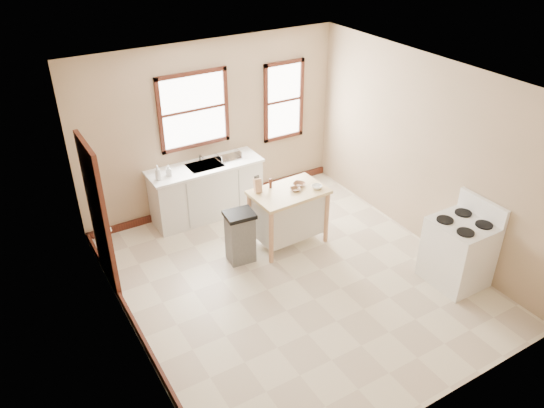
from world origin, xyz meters
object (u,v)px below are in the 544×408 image
(knife_block, at_px, (258,186))
(bowl_a, at_px, (295,189))
(bowl_b, at_px, (299,184))
(bowl_c, at_px, (317,187))
(gas_stove, at_px, (460,244))
(trash_bin, at_px, (240,237))
(soap_bottle_a, at_px, (158,173))
(dish_rack, at_px, (228,156))
(soap_bottle_b, at_px, (169,170))
(pepper_grinder, at_px, (270,183))
(kitchen_island, at_px, (288,217))

(knife_block, relative_size, bowl_a, 1.28)
(bowl_b, bearing_deg, bowl_c, -49.42)
(gas_stove, bearing_deg, trash_bin, 140.10)
(soap_bottle_a, distance_m, bowl_a, 2.08)
(dish_rack, relative_size, bowl_a, 2.46)
(soap_bottle_b, relative_size, bowl_a, 1.17)
(bowl_b, height_order, trash_bin, bowl_b)
(soap_bottle_b, relative_size, bowl_c, 1.16)
(soap_bottle_a, xyz_separation_m, bowl_a, (1.61, -1.32, -0.12))
(pepper_grinder, distance_m, bowl_a, 0.38)
(knife_block, relative_size, pepper_grinder, 1.33)
(soap_bottle_a, relative_size, bowl_a, 1.52)
(kitchen_island, xyz_separation_m, bowl_b, (0.22, 0.06, 0.47))
(soap_bottle_b, distance_m, pepper_grinder, 1.60)
(bowl_a, height_order, bowl_b, bowl_b)
(soap_bottle_b, height_order, trash_bin, soap_bottle_b)
(pepper_grinder, distance_m, trash_bin, 0.91)
(bowl_a, bearing_deg, soap_bottle_a, 140.72)
(pepper_grinder, xyz_separation_m, gas_stove, (1.66, -2.19, -0.37))
(bowl_c, height_order, trash_bin, bowl_c)
(kitchen_island, height_order, bowl_b, bowl_b)
(bowl_b, relative_size, gas_stove, 0.14)
(dish_rack, distance_m, gas_stove, 3.81)
(dish_rack, bearing_deg, kitchen_island, -78.05)
(soap_bottle_a, xyz_separation_m, gas_stove, (3.00, -3.24, -0.44))
(trash_bin, bearing_deg, kitchen_island, 7.91)
(soap_bottle_a, bearing_deg, knife_block, -35.37)
(knife_block, distance_m, gas_stove, 2.90)
(kitchen_island, bearing_deg, bowl_a, -27.59)
(soap_bottle_b, xyz_separation_m, pepper_grinder, (1.16, -1.10, -0.04))
(pepper_grinder, height_order, bowl_b, pepper_grinder)
(knife_block, xyz_separation_m, bowl_c, (0.80, -0.36, -0.08))
(soap_bottle_b, distance_m, dish_rack, 1.06)
(knife_block, relative_size, trash_bin, 0.25)
(bowl_b, distance_m, gas_stove, 2.40)
(kitchen_island, bearing_deg, trash_bin, -179.80)
(pepper_grinder, distance_m, bowl_b, 0.43)
(dish_rack, height_order, kitchen_island, dish_rack)
(soap_bottle_b, height_order, knife_block, soap_bottle_b)
(gas_stove, bearing_deg, soap_bottle_a, 132.75)
(dish_rack, relative_size, bowl_c, 2.43)
(kitchen_island, height_order, trash_bin, kitchen_island)
(dish_rack, height_order, pepper_grinder, pepper_grinder)
(bowl_a, relative_size, trash_bin, 0.20)
(soap_bottle_a, relative_size, soap_bottle_b, 1.30)
(knife_block, xyz_separation_m, bowl_a, (0.49, -0.25, -0.08))
(soap_bottle_b, relative_size, knife_block, 0.91)
(kitchen_island, bearing_deg, bowl_c, -23.11)
(bowl_a, relative_size, gas_stove, 0.13)
(pepper_grinder, bearing_deg, soap_bottle_a, 141.77)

